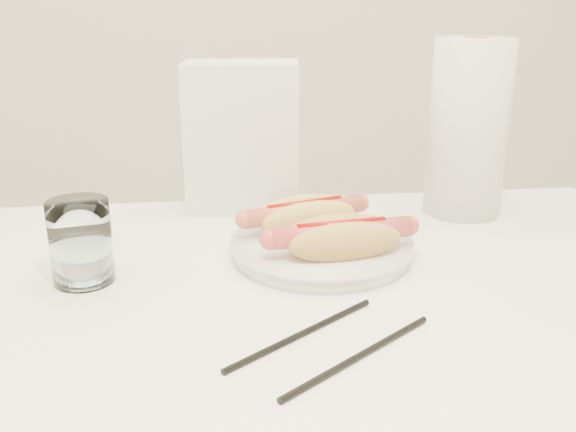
{
  "coord_description": "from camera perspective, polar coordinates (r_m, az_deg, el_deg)",
  "views": [
    {
      "loc": [
        -0.08,
        -0.73,
        1.11
      ],
      "look_at": [
        0.02,
        0.1,
        0.82
      ],
      "focal_mm": 40.9,
      "sensor_mm": 36.0,
      "label": 1
    }
  ],
  "objects": [
    {
      "name": "table",
      "position": [
        0.84,
        -0.59,
        -10.72
      ],
      "size": [
        1.2,
        0.8,
        0.75
      ],
      "color": "white",
      "rests_on": "ground"
    },
    {
      "name": "hotdog_left",
      "position": [
        0.96,
        1.44,
        -0.0
      ],
      "size": [
        0.19,
        0.11,
        0.05
      ],
      "rotation": [
        0.0,
        0.0,
        0.3
      ],
      "color": "#D7B356",
      "rests_on": "plate"
    },
    {
      "name": "chopstick_near",
      "position": [
        0.73,
        1.22,
        -10.18
      ],
      "size": [
        0.18,
        0.14,
        0.01
      ],
      "primitive_type": "cylinder",
      "rotation": [
        0.0,
        1.57,
        0.64
      ],
      "color": "black",
      "rests_on": "table"
    },
    {
      "name": "paper_towel_roll",
      "position": [
        1.12,
        15.38,
        7.36
      ],
      "size": [
        0.14,
        0.14,
        0.29
      ],
      "primitive_type": "cylinder",
      "rotation": [
        0.0,
        0.0,
        0.09
      ],
      "color": "silver",
      "rests_on": "table"
    },
    {
      "name": "navy_napkin",
      "position": [
        1.02,
        2.26,
        -1.32
      ],
      "size": [
        0.14,
        0.14,
        0.01
      ],
      "primitive_type": "cube",
      "rotation": [
        0.0,
        0.0,
        -0.08
      ],
      "color": "#111736",
      "rests_on": "table"
    },
    {
      "name": "hotdog_right",
      "position": [
        0.88,
        4.63,
        -1.94
      ],
      "size": [
        0.2,
        0.1,
        0.05
      ],
      "rotation": [
        0.0,
        0.0,
        0.14
      ],
      "color": "tan",
      "rests_on": "plate"
    },
    {
      "name": "water_glass",
      "position": [
        0.88,
        -17.57,
        -2.16
      ],
      "size": [
        0.08,
        0.08,
        0.11
      ],
      "primitive_type": "cylinder",
      "color": "white",
      "rests_on": "table"
    },
    {
      "name": "plate",
      "position": [
        0.93,
        2.92,
        -2.94
      ],
      "size": [
        0.33,
        0.33,
        0.02
      ],
      "primitive_type": "cylinder",
      "rotation": [
        0.0,
        0.0,
        0.41
      ],
      "color": "white",
      "rests_on": "table"
    },
    {
      "name": "chopstick_far",
      "position": [
        0.69,
        6.24,
        -11.98
      ],
      "size": [
        0.19,
        0.14,
        0.01
      ],
      "primitive_type": "cylinder",
      "rotation": [
        0.0,
        1.57,
        0.65
      ],
      "color": "black",
      "rests_on": "table"
    },
    {
      "name": "napkin_box",
      "position": [
        1.1,
        -3.99,
        6.81
      ],
      "size": [
        0.2,
        0.12,
        0.25
      ],
      "primitive_type": "cube",
      "rotation": [
        0.0,
        0.0,
        -0.11
      ],
      "color": "silver",
      "rests_on": "table"
    }
  ]
}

